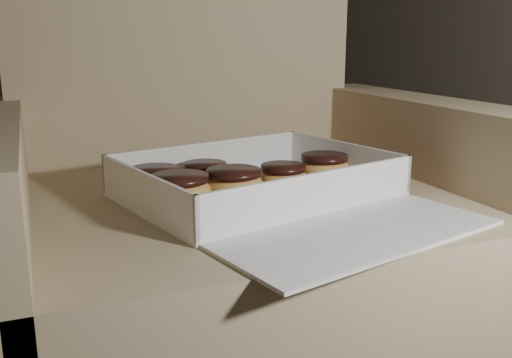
{
  "coord_description": "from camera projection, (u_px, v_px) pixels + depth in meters",
  "views": [
    {
      "loc": [
        0.48,
        -1.02,
        0.65
      ],
      "look_at": [
        0.8,
        -0.21,
        0.43
      ],
      "focal_mm": 40.0,
      "sensor_mm": 36.0,
      "label": 1
    }
  ],
  "objects": [
    {
      "name": "armchair",
      "position": [
        227.0,
        248.0,
        1.01
      ],
      "size": [
        0.87,
        0.73,
        0.91
      ],
      "color": "#9E8B64",
      "rests_on": "floor"
    },
    {
      "name": "bakery_box",
      "position": [
        274.0,
        193.0,
        0.87
      ],
      "size": [
        0.48,
        0.53,
        0.07
      ],
      "rotation": [
        0.0,
        0.0,
        0.25
      ],
      "color": "silver",
      "rests_on": "armchair"
    },
    {
      "name": "donut_a",
      "position": [
        205.0,
        173.0,
        0.93
      ],
      "size": [
        0.08,
        0.08,
        0.04
      ],
      "color": "gold",
      "rests_on": "bakery_box"
    },
    {
      "name": "donut_b",
      "position": [
        155.0,
        179.0,
        0.89
      ],
      "size": [
        0.08,
        0.08,
        0.04
      ],
      "color": "gold",
      "rests_on": "bakery_box"
    },
    {
      "name": "donut_c",
      "position": [
        180.0,
        189.0,
        0.82
      ],
      "size": [
        0.09,
        0.09,
        0.05
      ],
      "color": "gold",
      "rests_on": "bakery_box"
    },
    {
      "name": "donut_d",
      "position": [
        234.0,
        183.0,
        0.86
      ],
      "size": [
        0.09,
        0.09,
        0.04
      ],
      "color": "gold",
      "rests_on": "bakery_box"
    },
    {
      "name": "donut_e",
      "position": [
        283.0,
        176.0,
        0.91
      ],
      "size": [
        0.08,
        0.08,
        0.04
      ],
      "color": "gold",
      "rests_on": "bakery_box"
    },
    {
      "name": "donut_f",
      "position": [
        324.0,
        166.0,
        0.97
      ],
      "size": [
        0.09,
        0.09,
        0.04
      ],
      "color": "gold",
      "rests_on": "bakery_box"
    },
    {
      "name": "crumb_a",
      "position": [
        272.0,
        202.0,
        0.83
      ],
      "size": [
        0.01,
        0.01,
        0.0
      ],
      "primitive_type": "ellipsoid",
      "color": "black",
      "rests_on": "bakery_box"
    },
    {
      "name": "crumb_b",
      "position": [
        324.0,
        189.0,
        0.9
      ],
      "size": [
        0.01,
        0.01,
        0.0
      ],
      "primitive_type": "ellipsoid",
      "color": "black",
      "rests_on": "bakery_box"
    },
    {
      "name": "crumb_c",
      "position": [
        362.0,
        188.0,
        0.91
      ],
      "size": [
        0.01,
        0.01,
        0.0
      ],
      "primitive_type": "ellipsoid",
      "color": "black",
      "rests_on": "bakery_box"
    }
  ]
}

